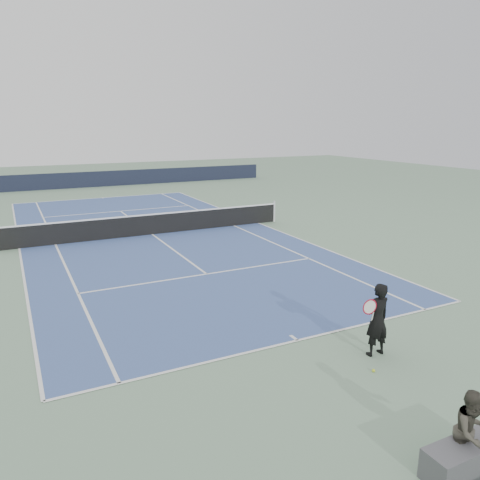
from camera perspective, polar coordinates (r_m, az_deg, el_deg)
name	(u,v)px	position (r m, az deg, el deg)	size (l,w,h in m)	color
ground	(152,235)	(21.53, -10.65, 0.65)	(80.00, 80.00, 0.00)	gray
court_surface	(152,234)	(21.53, -10.65, 0.67)	(10.97, 23.77, 0.01)	#3D5691
tennis_net	(152,224)	(21.42, -10.71, 1.96)	(12.90, 0.10, 1.07)	silver
windscreen_far	(87,180)	(38.73, -18.15, 7.01)	(30.00, 0.25, 1.20)	black
tennis_player	(377,320)	(10.59, 16.37, -9.28)	(0.76, 0.46, 1.64)	black
tennis_ball	(374,371)	(10.22, 15.97, -15.05)	(0.07, 0.07, 0.07)	#C4D52B
spectator_bench	(470,444)	(8.01, 26.21, -21.37)	(1.50, 0.59, 1.28)	#4E4E53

